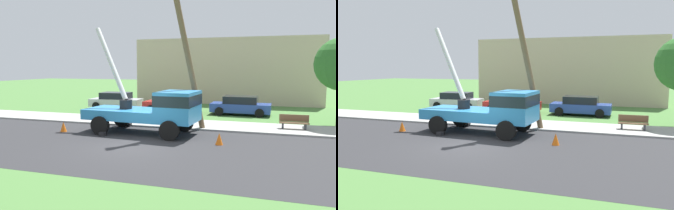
% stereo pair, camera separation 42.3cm
% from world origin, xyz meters
% --- Properties ---
extents(ground_plane, '(120.00, 120.00, 0.00)m').
position_xyz_m(ground_plane, '(0.00, 12.00, 0.00)').
color(ground_plane, '#477538').
extents(road_asphalt, '(80.00, 8.92, 0.01)m').
position_xyz_m(road_asphalt, '(0.00, 0.00, 0.00)').
color(road_asphalt, '#2B2B2D').
rests_on(road_asphalt, ground).
extents(sidewalk_strip, '(80.00, 3.16, 0.10)m').
position_xyz_m(sidewalk_strip, '(0.00, 6.04, 0.05)').
color(sidewalk_strip, '#9E9E99').
rests_on(sidewalk_strip, ground).
extents(utility_truck, '(6.75, 3.21, 5.98)m').
position_xyz_m(utility_truck, '(0.09, 2.82, 1.41)').
color(utility_truck, '#2D84C6').
rests_on(utility_truck, ground).
extents(leaning_utility_pole, '(2.22, 2.32, 8.81)m').
position_xyz_m(leaning_utility_pole, '(1.47, 4.10, 4.52)').
color(leaning_utility_pole, brown).
rests_on(leaning_utility_pole, ground).
extents(traffic_cone_ahead, '(0.36, 0.36, 0.56)m').
position_xyz_m(traffic_cone_ahead, '(3.74, 1.41, 0.28)').
color(traffic_cone_ahead, orange).
rests_on(traffic_cone_ahead, ground).
extents(traffic_cone_behind, '(0.36, 0.36, 0.56)m').
position_xyz_m(traffic_cone_behind, '(-5.04, 1.85, 0.28)').
color(traffic_cone_behind, orange).
rests_on(traffic_cone_behind, ground).
extents(parked_sedan_silver, '(4.51, 2.21, 1.42)m').
position_xyz_m(parked_sedan_silver, '(-6.77, 11.80, 0.71)').
color(parked_sedan_silver, '#B7B7BF').
rests_on(parked_sedan_silver, ground).
extents(parked_sedan_red, '(4.42, 2.06, 1.42)m').
position_xyz_m(parked_sedan_red, '(-1.49, 11.09, 0.71)').
color(parked_sedan_red, '#B21E1E').
rests_on(parked_sedan_red, ground).
extents(parked_sedan_blue, '(4.46, 2.12, 1.42)m').
position_xyz_m(parked_sedan_blue, '(3.84, 11.35, 0.71)').
color(parked_sedan_blue, '#263F99').
rests_on(parked_sedan_blue, ground).
extents(park_bench, '(1.60, 0.45, 0.90)m').
position_xyz_m(park_bench, '(7.29, 6.11, 0.46)').
color(park_bench, brown).
rests_on(park_bench, ground).
extents(lowrise_building_backdrop, '(18.00, 6.00, 6.40)m').
position_xyz_m(lowrise_building_backdrop, '(1.67, 20.80, 3.20)').
color(lowrise_building_backdrop, '#C6B293').
rests_on(lowrise_building_backdrop, ground).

